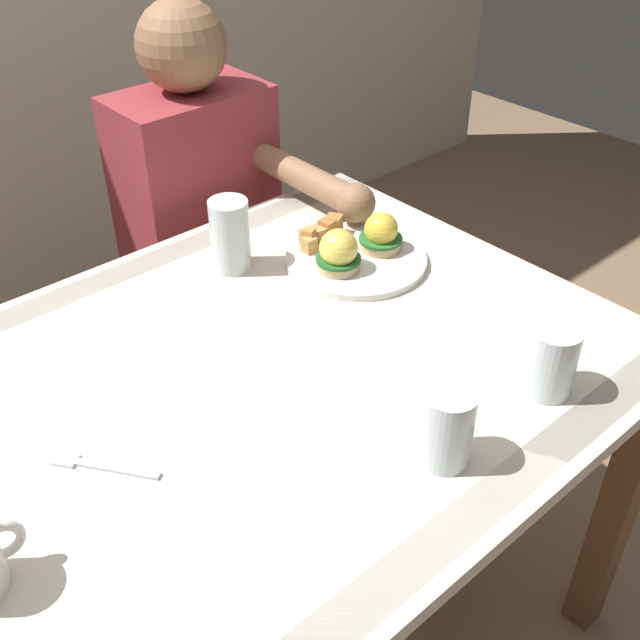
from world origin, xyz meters
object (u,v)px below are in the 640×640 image
at_px(water_glass_far, 446,430).
at_px(diner_person, 208,221).
at_px(fork, 98,466).
at_px(dining_table, 255,426).
at_px(eggs_benedict_plate, 354,250).
at_px(water_glass_near, 550,364).
at_px(water_glass_extra, 230,240).

xyz_separation_m(water_glass_far, diner_person, (0.23, 0.91, -0.14)).
bearing_deg(fork, water_glass_far, -39.45).
xyz_separation_m(fork, water_glass_far, (0.36, -0.30, 0.05)).
relative_size(dining_table, eggs_benedict_plate, 4.44).
relative_size(water_glass_far, diner_person, 0.10).
distance_m(water_glass_near, water_glass_far, 0.22).
bearing_deg(water_glass_near, water_glass_far, 177.78).
bearing_deg(water_glass_near, eggs_benedict_plate, 85.60).
bearing_deg(diner_person, water_glass_far, -104.40).
bearing_deg(eggs_benedict_plate, dining_table, -158.31).
relative_size(dining_table, water_glass_far, 10.26).
bearing_deg(water_glass_extra, dining_table, -120.95).
bearing_deg(diner_person, water_glass_near, -90.62).
bearing_deg(eggs_benedict_plate, water_glass_near, -94.40).
xyz_separation_m(water_glass_extra, diner_person, (0.16, 0.32, -0.15)).
height_order(fork, water_glass_far, water_glass_far).
relative_size(water_glass_extra, diner_person, 0.12).
relative_size(fork, water_glass_far, 1.17).
relative_size(dining_table, water_glass_near, 10.66).
bearing_deg(diner_person, eggs_benedict_plate, -86.88).
height_order(dining_table, fork, fork).
xyz_separation_m(fork, water_glass_extra, (0.44, 0.29, 0.06)).
bearing_deg(dining_table, water_glass_near, -45.37).
distance_m(dining_table, fork, 0.29).
distance_m(fork, water_glass_extra, 0.53).
bearing_deg(water_glass_extra, water_glass_far, -97.40).
relative_size(water_glass_far, water_glass_extra, 0.85).
height_order(eggs_benedict_plate, diner_person, diner_person).
height_order(fork, water_glass_near, water_glass_near).
bearing_deg(fork, water_glass_near, -27.60).
relative_size(water_glass_near, water_glass_extra, 0.82).
bearing_deg(water_glass_far, fork, 140.55).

